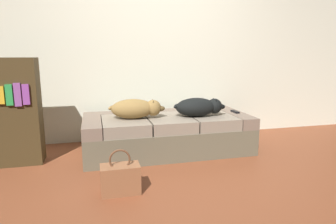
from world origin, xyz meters
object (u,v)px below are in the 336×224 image
object	(u,v)px
couch	(167,133)
tv_remote	(235,112)
dog_dark	(199,107)
handbag	(120,178)
dog_tan	(136,109)
bookshelf	(11,112)

from	to	relation	value
couch	tv_remote	distance (m)	0.88
dog_dark	couch	bearing A→B (deg)	158.79
couch	handbag	bearing A→B (deg)	-123.39
dog_tan	couch	bearing A→B (deg)	10.92
couch	handbag	xyz separation A→B (m)	(-0.64, -0.97, -0.09)
tv_remote	handbag	world-z (taller)	tv_remote
dog_tan	handbag	bearing A→B (deg)	-106.72
tv_remote	handbag	xyz separation A→B (m)	(-1.49, -0.93, -0.31)
dog_tan	tv_remote	distance (m)	1.22
couch	tv_remote	bearing A→B (deg)	-2.78
tv_remote	dog_tan	bearing A→B (deg)	179.62
dog_tan	dog_dark	world-z (taller)	dog_tan
dog_dark	tv_remote	world-z (taller)	dog_dark
dog_dark	bookshelf	world-z (taller)	bookshelf
couch	dog_dark	bearing A→B (deg)	-21.21
dog_dark	tv_remote	bearing A→B (deg)	10.53
dog_tan	tv_remote	xyz separation A→B (m)	(1.22, 0.03, -0.10)
dog_tan	dog_dark	xyz separation A→B (m)	(0.72, -0.06, -0.00)
couch	dog_tan	xyz separation A→B (m)	(-0.37, -0.07, 0.33)
tv_remote	handbag	bearing A→B (deg)	-149.89
handbag	bookshelf	size ratio (longest dim) A/B	0.34
handbag	dog_tan	bearing A→B (deg)	73.28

